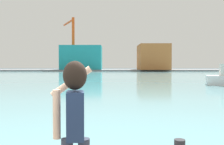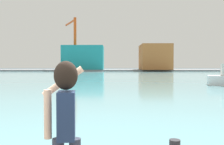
% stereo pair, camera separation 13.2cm
% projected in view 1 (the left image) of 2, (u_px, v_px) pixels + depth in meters
% --- Properties ---
extents(ground_plane, '(220.00, 220.00, 0.00)m').
position_uv_depth(ground_plane, '(107.00, 75.00, 53.14)').
color(ground_plane, '#334751').
extents(harbor_water, '(140.00, 100.00, 0.02)m').
position_uv_depth(harbor_water, '(107.00, 75.00, 55.14)').
color(harbor_water, '#6BA8B2').
rests_on(harbor_water, ground_plane).
extents(far_shore_dock, '(140.00, 20.00, 0.54)m').
position_uv_depth(far_shore_dock, '(109.00, 70.00, 95.11)').
color(far_shore_dock, gray).
rests_on(far_shore_dock, ground_plane).
extents(person_photographer, '(0.53, 0.55, 1.74)m').
position_uv_depth(person_photographer, '(73.00, 118.00, 2.94)').
color(person_photographer, '#2D3342').
rests_on(person_photographer, quay_promenade).
extents(warehouse_left, '(14.52, 10.12, 8.56)m').
position_uv_depth(warehouse_left, '(81.00, 58.00, 90.40)').
color(warehouse_left, teal).
rests_on(warehouse_left, far_shore_dock).
extents(warehouse_right, '(10.39, 13.09, 8.93)m').
position_uv_depth(warehouse_right, '(152.00, 57.00, 89.78)').
color(warehouse_right, '#B26633').
rests_on(warehouse_right, far_shore_dock).
extents(port_crane, '(6.37, 12.95, 18.78)m').
position_uv_depth(port_crane, '(71.00, 38.00, 91.29)').
color(port_crane, '#D84C19').
rests_on(port_crane, far_shore_dock).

